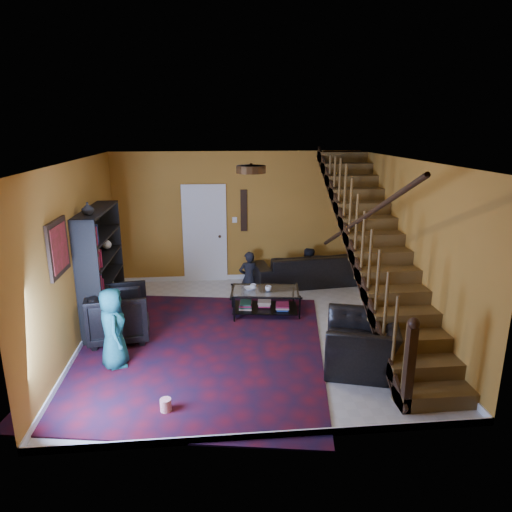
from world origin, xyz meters
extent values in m
plane|color=beige|center=(0.00, 0.00, 0.00)|extent=(5.50, 5.50, 0.00)
plane|color=#B07327|center=(0.00, 2.75, 1.40)|extent=(5.20, 0.00, 5.20)
plane|color=#B07327|center=(0.00, -2.75, 1.40)|extent=(5.20, 0.00, 5.20)
plane|color=#B07327|center=(-2.60, 0.00, 1.40)|extent=(0.00, 5.50, 5.50)
plane|color=#B07327|center=(2.60, 0.00, 1.40)|extent=(0.00, 5.50, 5.50)
plane|color=white|center=(0.00, 0.00, 2.80)|extent=(5.50, 5.50, 0.00)
cube|color=silver|center=(0.00, 2.74, 0.05)|extent=(5.20, 0.02, 0.10)
cube|color=silver|center=(-2.59, 0.00, 0.05)|extent=(0.02, 5.50, 0.10)
cube|color=#B07327|center=(2.12, 0.00, 1.32)|extent=(0.95, 4.92, 2.83)
cube|color=black|center=(1.67, 0.00, 1.40)|extent=(0.04, 5.02, 3.02)
cylinder|color=black|center=(1.70, 0.00, 1.85)|extent=(0.07, 4.20, 2.44)
cube|color=black|center=(1.70, -2.40, 0.55)|extent=(0.10, 0.10, 1.10)
cube|color=black|center=(-2.41, 0.60, 1.00)|extent=(0.35, 1.80, 2.00)
cube|color=black|center=(-2.41, 0.60, 0.40)|extent=(0.35, 1.72, 0.03)
cube|color=black|center=(-2.41, 0.60, 1.16)|extent=(0.35, 1.72, 0.03)
cube|color=silver|center=(-0.70, 2.73, 1.02)|extent=(0.82, 0.05, 2.05)
cube|color=maroon|center=(-2.57, -0.90, 1.75)|extent=(0.04, 0.74, 0.74)
cube|color=black|center=(0.15, 2.73, 1.55)|extent=(0.14, 0.03, 0.90)
cylinder|color=#3F2814|center=(0.00, -0.80, 2.74)|extent=(0.40, 0.40, 0.10)
cube|color=#460C17|center=(-0.82, -0.56, 0.01)|extent=(4.47, 4.91, 0.02)
imported|color=black|center=(1.50, 2.30, 0.34)|extent=(2.39, 1.15, 0.67)
imported|color=black|center=(-2.05, -0.07, 0.42)|extent=(1.06, 1.03, 0.85)
imported|color=black|center=(1.50, -1.30, 0.36)|extent=(1.24, 1.34, 0.72)
imported|color=black|center=(0.22, 2.35, 0.14)|extent=(0.46, 0.33, 1.18)
imported|color=black|center=(1.50, 2.35, 0.16)|extent=(0.66, 0.54, 1.23)
imported|color=#1A6666|center=(-1.95, -0.95, 0.59)|extent=(0.51, 0.65, 1.17)
cube|color=black|center=(-0.19, 0.39, 0.23)|extent=(0.03, 0.03, 0.45)
cube|color=black|center=(0.95, 0.39, 0.23)|extent=(0.03, 0.03, 0.45)
cube|color=black|center=(-0.19, 1.03, 0.23)|extent=(0.03, 0.03, 0.45)
cube|color=black|center=(0.95, 1.03, 0.23)|extent=(0.03, 0.03, 0.45)
cube|color=black|center=(0.38, 0.71, 0.12)|extent=(1.22, 0.79, 0.02)
cube|color=silver|center=(0.38, 0.71, 0.45)|extent=(1.29, 0.86, 0.02)
imported|color=#999999|center=(0.43, 0.67, 0.51)|extent=(0.14, 0.14, 0.09)
imported|color=#999999|center=(0.17, 0.76, 0.51)|extent=(0.12, 0.12, 0.10)
imported|color=#999999|center=(0.11, 0.75, 0.49)|extent=(0.25, 0.25, 0.05)
imported|color=#999999|center=(-2.41, 0.10, 2.10)|extent=(0.18, 0.18, 0.19)
cylinder|color=red|center=(-1.15, -2.12, 0.10)|extent=(0.17, 0.17, 0.16)
camera|label=1|loc=(-0.54, -6.94, 3.29)|focal=32.00mm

